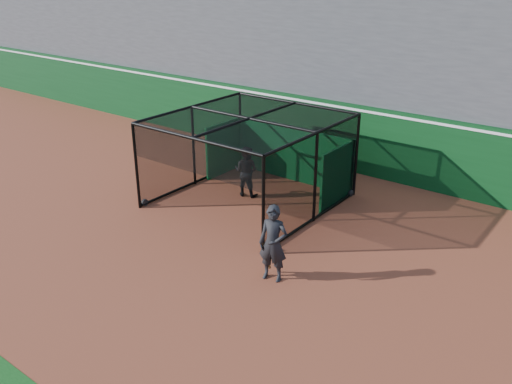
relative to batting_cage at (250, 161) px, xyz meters
The scene contains 6 objects.
ground 4.24m from the batting_cage, 78.79° to the right, with size 120.00×120.00×0.00m, color brown.
outfield_wall 4.63m from the batting_cage, 80.31° to the left, with size 50.00×0.50×2.50m.
grandstand 8.93m from the batting_cage, 84.66° to the left, with size 50.00×7.85×8.95m.
batting_cage is the anchor object (origin of this frame).
batter 0.73m from the batting_cage, 142.66° to the left, with size 0.82×0.64×1.69m, color black.
on_deck_player 4.76m from the batting_cage, 45.31° to the right, with size 0.80×0.63×1.94m.
Camera 1 is at (9.14, -8.72, 7.12)m, focal length 38.00 mm.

